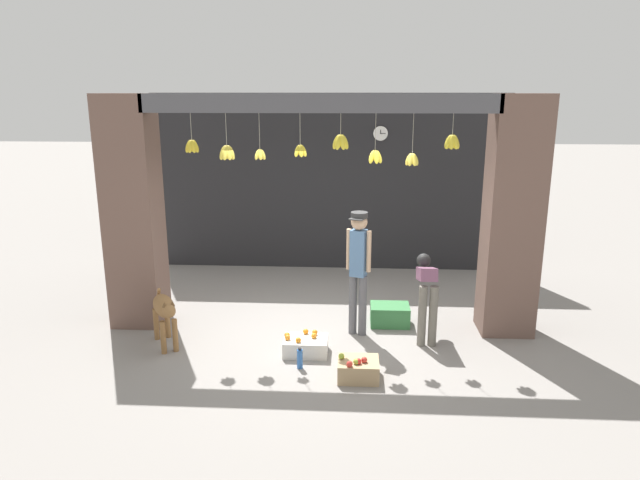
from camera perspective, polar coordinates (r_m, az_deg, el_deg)
name	(u,v)px	position (r m, az deg, el deg)	size (l,w,h in m)	color
ground_plane	(318,334)	(7.95, -0.20, -9.41)	(60.00, 60.00, 0.00)	gray
shop_back_wall	(328,183)	(10.52, 0.85, 5.72)	(6.46, 0.12, 3.22)	#232326
shop_pillar_left	(133,213)	(8.29, -18.18, 2.56)	(0.70, 0.60, 3.22)	brown
shop_pillar_right	(512,218)	(8.01, 18.69, 2.11)	(0.70, 0.60, 3.22)	brown
storefront_awning	(319,109)	(7.38, -0.13, 12.96)	(4.56, 0.27, 0.92)	#4C4C51
dog	(165,310)	(7.67, -15.28, -6.76)	(0.56, 0.84, 0.73)	olive
shopkeeper	(358,263)	(7.62, 3.87, -2.31)	(0.33, 0.30, 1.71)	#56565B
worker_stooping	(427,289)	(7.70, 10.61, -4.79)	(0.25, 0.81, 1.07)	#6B665B
fruit_crate_oranges	(305,345)	(7.37, -1.46, -10.49)	(0.56, 0.40, 0.27)	silver
fruit_crate_apples	(358,369)	(6.80, 3.83, -12.73)	(0.48, 0.41, 0.29)	tan
produce_box_green	(390,315)	(8.28, 6.99, -7.43)	(0.55, 0.40, 0.29)	#387A42
water_bottle	(300,359)	(7.00, -2.03, -11.77)	(0.07, 0.07, 0.26)	#2D60AD
wall_clock	(381,133)	(10.35, 6.07, 10.56)	(0.27, 0.03, 0.27)	black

